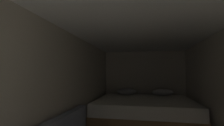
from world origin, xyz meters
The scene contains 4 objects.
wall_back centered at (0.00, 4.75, 1.01)m, with size 2.46×0.05×2.02m, color beige.
wall_left centered at (-1.20, 2.12, 1.01)m, with size 0.05×5.22×2.02m, color beige.
ceiling_slab centered at (0.00, 2.12, 2.04)m, with size 2.46×5.22×0.05m, color white.
bed centered at (0.00, 3.74, 0.38)m, with size 2.24×1.91×0.92m.
Camera 1 is at (0.02, -0.36, 1.35)m, focal length 26.55 mm.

